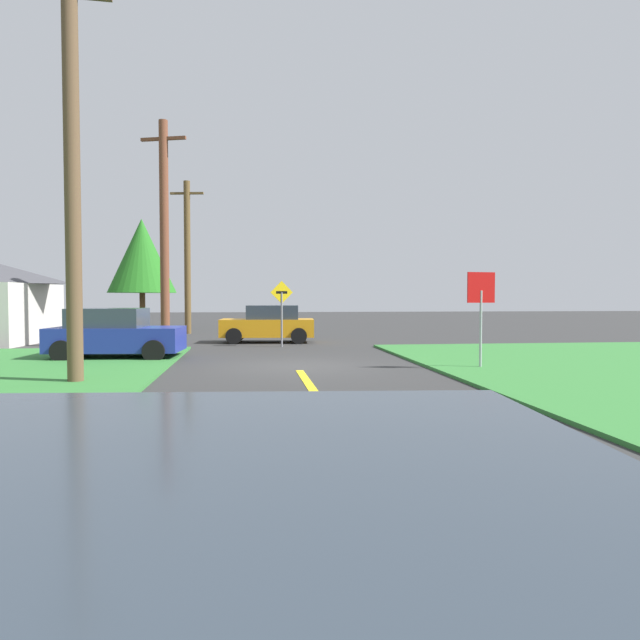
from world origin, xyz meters
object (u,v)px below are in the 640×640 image
Objects in this scene: car_approaching_junction at (269,324)px; stop_sign at (481,300)px; oak_tree_left at (142,256)px; utility_pole_far at (187,256)px; parked_car_near_building at (115,334)px; utility_pole_mid at (164,233)px; direction_sign at (282,306)px; utility_pole_near at (72,171)px.

stop_sign is at bearing 122.57° from car_approaching_junction.
utility_pole_far is at bearing -59.70° from oak_tree_left.
parked_car_near_building and car_approaching_junction have the same top height.
utility_pole_mid is at bearing 78.61° from parked_car_near_building.
utility_pole_mid is 5.28m from direction_sign.
stop_sign reaches higher than parked_car_near_building.
car_approaching_junction is 8.46m from utility_pole_far.
stop_sign is 10.63m from utility_pole_near.
car_approaching_junction is 5.96m from utility_pole_mid.
direction_sign is at bearing 60.72° from utility_pole_near.
utility_pole_mid is (-9.44, 7.61, 2.54)m from stop_sign.
oak_tree_left is (-2.86, 23.97, -0.19)m from utility_pole_near.
oak_tree_left is (-8.02, 14.75, 2.96)m from direction_sign.
utility_pole_mid is at bearing -89.36° from utility_pole_far.
oak_tree_left is at bearing -68.88° from stop_sign.
utility_pole_near reaches higher than direction_sign.
stop_sign is 26.16m from oak_tree_left.
parked_car_near_building is 7.99m from car_approaching_junction.
utility_pole_far is at bearing 90.64° from utility_pole_mid.
stop_sign is 0.64× the size of parked_car_near_building.
stop_sign is at bearing -60.04° from oak_tree_left.
utility_pole_far is 10.29m from direction_sign.
utility_pole_far reaches higher than car_approaching_junction.
car_approaching_junction is 13.06m from utility_pole_near.
car_approaching_junction is 0.60× the size of oak_tree_left.
car_approaching_junction is at bearing 31.46° from utility_pole_mid.
utility_pole_near reaches higher than utility_pole_mid.
utility_pole_far reaches higher than direction_sign.
stop_sign reaches higher than direction_sign.
utility_pole_mid is 9.04m from utility_pole_far.
utility_pole_far reaches higher than stop_sign.
stop_sign is 0.64× the size of car_approaching_junction.
utility_pole_near is 18.09m from utility_pole_far.
utility_pole_near is at bearing -83.20° from oak_tree_left.
car_approaching_junction is (-5.40, 10.08, -1.08)m from stop_sign.
utility_pole_mid reaches higher than direction_sign.
utility_pole_mid is (1.03, 3.71, 3.62)m from parked_car_near_building.
utility_pole_mid is at bearing 85.63° from utility_pole_near.
direction_sign is 0.38× the size of oak_tree_left.
oak_tree_left is at bearing 96.80° from utility_pole_near.
utility_pole_near is at bearing -82.24° from parked_car_near_building.
utility_pole_near is 1.08× the size of utility_pole_mid.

